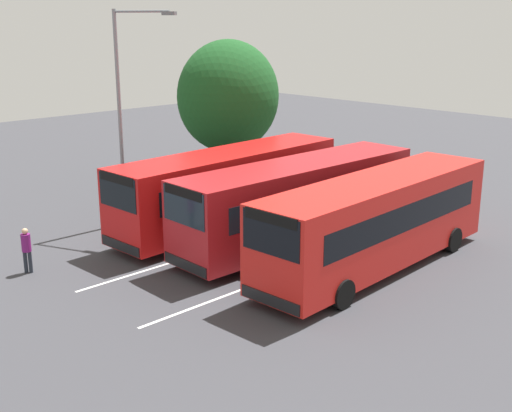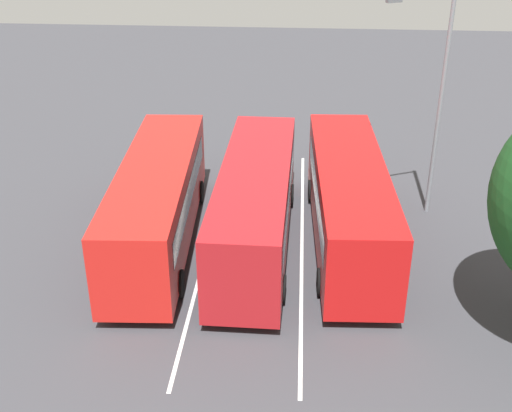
{
  "view_description": "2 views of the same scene",
  "coord_description": "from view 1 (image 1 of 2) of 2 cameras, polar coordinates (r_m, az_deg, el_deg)",
  "views": [
    {
      "loc": [
        17.58,
        16.38,
        8.4
      ],
      "look_at": [
        0.76,
        -1.27,
        1.47
      ],
      "focal_mm": 46.29,
      "sensor_mm": 36.0,
      "label": 1
    },
    {
      "loc": [
        -21.51,
        -1.65,
        12.54
      ],
      "look_at": [
        0.27,
        -0.01,
        1.39
      ],
      "focal_mm": 45.97,
      "sensor_mm": 36.0,
      "label": 2
    }
  ],
  "objects": [
    {
      "name": "ground_plane",
      "position": [
        25.45,
        3.22,
        -3.44
      ],
      "size": [
        77.16,
        77.16,
        0.0
      ],
      "primitive_type": "plane",
      "color": "#38383D"
    },
    {
      "name": "bus_far_left",
      "position": [
        27.15,
        -2.41,
        1.69
      ],
      "size": [
        10.98,
        2.96,
        3.21
      ],
      "rotation": [
        0.0,
        0.0,
        0.05
      ],
      "color": "red",
      "rests_on": "ground"
    },
    {
      "name": "bus_center_left",
      "position": [
        25.13,
        3.66,
        0.5
      ],
      "size": [
        10.91,
        2.69,
        3.21
      ],
      "rotation": [
        0.0,
        0.0,
        -0.01
      ],
      "color": "#AD191E",
      "rests_on": "ground"
    },
    {
      "name": "bus_center_right",
      "position": [
        22.95,
        10.33,
        -1.23
      ],
      "size": [
        10.99,
        3.02,
        3.21
      ],
      "rotation": [
        0.0,
        0.0,
        0.05
      ],
      "color": "red",
      "rests_on": "ground"
    },
    {
      "name": "pedestrian",
      "position": [
        23.78,
        -19.23,
        -3.35
      ],
      "size": [
        0.45,
        0.45,
        1.6
      ],
      "rotation": [
        0.0,
        0.0,
        4.02
      ],
      "color": "#232833",
      "rests_on": "ground"
    },
    {
      "name": "street_lamp",
      "position": [
        27.48,
        -11.28,
        8.53
      ],
      "size": [
        1.29,
        2.62,
        8.78
      ],
      "rotation": [
        0.0,
        0.0,
        1.99
      ],
      "color": "gray",
      "rests_on": "ground"
    },
    {
      "name": "depot_tree",
      "position": [
        34.43,
        -2.4,
        9.43
      ],
      "size": [
        5.48,
        4.93,
        7.44
      ],
      "color": "#4C3823",
      "rests_on": "ground"
    },
    {
      "name": "lane_stripe_outer_left",
      "position": [
        26.63,
        0.44,
        -2.52
      ],
      "size": [
        16.61,
        0.23,
        0.01
      ],
      "primitive_type": "cube",
      "rotation": [
        0.0,
        0.0,
        0.01
      ],
      "color": "silver",
      "rests_on": "ground"
    },
    {
      "name": "lane_stripe_inner_left",
      "position": [
        24.35,
        6.27,
        -4.41
      ],
      "size": [
        16.61,
        0.23,
        0.01
      ],
      "primitive_type": "cube",
      "rotation": [
        0.0,
        0.0,
        0.01
      ],
      "color": "silver",
      "rests_on": "ground"
    }
  ]
}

